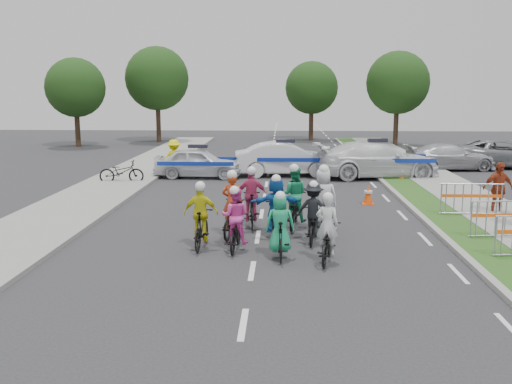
{
  "coord_description": "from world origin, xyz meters",
  "views": [
    {
      "loc": [
        0.65,
        -12.37,
        4.04
      ],
      "look_at": [
        -0.09,
        3.99,
        1.1
      ],
      "focal_mm": 40.0,
      "sensor_mm": 36.0,
      "label": 1
    }
  ],
  "objects_px": {
    "cone_0": "(368,195)",
    "tree_4": "(312,88)",
    "rider_8": "(294,204)",
    "barrier_2": "(471,201)",
    "rider_0": "(327,239)",
    "rider_7": "(323,206)",
    "civilian_sedan": "(450,157)",
    "spectator_2": "(498,189)",
    "police_car_1": "(285,159)",
    "rider_6": "(233,214)",
    "police_car_0": "(198,163)",
    "rider_1": "(280,232)",
    "parked_bike": "(121,172)",
    "rider_5": "(276,211)",
    "cone_1": "(401,173)",
    "tree_3": "(157,79)",
    "tree_0": "(75,88)",
    "rider_4": "(313,218)",
    "marshal_hiviz": "(174,159)",
    "tree_1": "(398,83)",
    "police_car_2": "(377,160)",
    "rider_2": "(235,226)",
    "civilian_suv": "(504,154)",
    "barrier_1": "(505,221)",
    "rider_9": "(252,203)"
  },
  "relations": [
    {
      "from": "marshal_hiviz",
      "to": "rider_1",
      "type": "bearing_deg",
      "value": 111.51
    },
    {
      "from": "cone_1",
      "to": "spectator_2",
      "type": "bearing_deg",
      "value": -77.19
    },
    {
      "from": "civilian_sedan",
      "to": "police_car_0",
      "type": "bearing_deg",
      "value": 98.77
    },
    {
      "from": "police_car_1",
      "to": "cone_1",
      "type": "height_order",
      "value": "police_car_1"
    },
    {
      "from": "cone_1",
      "to": "police_car_1",
      "type": "bearing_deg",
      "value": 166.76
    },
    {
      "from": "civilian_suv",
      "to": "spectator_2",
      "type": "height_order",
      "value": "spectator_2"
    },
    {
      "from": "police_car_2",
      "to": "barrier_1",
      "type": "distance_m",
      "value": 11.36
    },
    {
      "from": "rider_5",
      "to": "cone_1",
      "type": "distance_m",
      "value": 11.76
    },
    {
      "from": "rider_1",
      "to": "barrier_2",
      "type": "relative_size",
      "value": 0.84
    },
    {
      "from": "rider_2",
      "to": "barrier_1",
      "type": "height_order",
      "value": "rider_2"
    },
    {
      "from": "cone_0",
      "to": "tree_4",
      "type": "bearing_deg",
      "value": 91.65
    },
    {
      "from": "police_car_0",
      "to": "tree_0",
      "type": "bearing_deg",
      "value": 38.55
    },
    {
      "from": "rider_7",
      "to": "cone_1",
      "type": "distance_m",
      "value": 10.57
    },
    {
      "from": "rider_2",
      "to": "police_car_0",
      "type": "relative_size",
      "value": 0.41
    },
    {
      "from": "rider_1",
      "to": "parked_bike",
      "type": "bearing_deg",
      "value": -60.02
    },
    {
      "from": "civilian_suv",
      "to": "tree_1",
      "type": "height_order",
      "value": "tree_1"
    },
    {
      "from": "barrier_1",
      "to": "tree_3",
      "type": "height_order",
      "value": "tree_3"
    },
    {
      "from": "spectator_2",
      "to": "tree_1",
      "type": "height_order",
      "value": "tree_1"
    },
    {
      "from": "rider_2",
      "to": "rider_4",
      "type": "relative_size",
      "value": 0.98
    },
    {
      "from": "rider_2",
      "to": "tree_4",
      "type": "distance_m",
      "value": 32.68
    },
    {
      "from": "barrier_1",
      "to": "cone_0",
      "type": "bearing_deg",
      "value": 121.03
    },
    {
      "from": "rider_5",
      "to": "rider_8",
      "type": "bearing_deg",
      "value": -121.03
    },
    {
      "from": "parked_bike",
      "to": "tree_0",
      "type": "xyz_separation_m",
      "value": [
        -7.65,
        15.98,
        3.68
      ]
    },
    {
      "from": "cone_1",
      "to": "rider_1",
      "type": "bearing_deg",
      "value": -113.75
    },
    {
      "from": "tree_3",
      "to": "police_car_0",
      "type": "bearing_deg",
      "value": -72.37
    },
    {
      "from": "rider_8",
      "to": "barrier_2",
      "type": "relative_size",
      "value": 0.97
    },
    {
      "from": "police_car_1",
      "to": "tree_3",
      "type": "height_order",
      "value": "tree_3"
    },
    {
      "from": "cone_0",
      "to": "barrier_2",
      "type": "bearing_deg",
      "value": -35.16
    },
    {
      "from": "civilian_suv",
      "to": "cone_0",
      "type": "relative_size",
      "value": 7.54
    },
    {
      "from": "police_car_0",
      "to": "tree_3",
      "type": "height_order",
      "value": "tree_3"
    },
    {
      "from": "rider_8",
      "to": "rider_6",
      "type": "bearing_deg",
      "value": 40.72
    },
    {
      "from": "parked_bike",
      "to": "marshal_hiviz",
      "type": "bearing_deg",
      "value": -55.08
    },
    {
      "from": "police_car_1",
      "to": "rider_0",
      "type": "bearing_deg",
      "value": 177.58
    },
    {
      "from": "barrier_2",
      "to": "rider_0",
      "type": "bearing_deg",
      "value": -135.08
    },
    {
      "from": "tree_4",
      "to": "police_car_1",
      "type": "bearing_deg",
      "value": -96.39
    },
    {
      "from": "tree_0",
      "to": "rider_5",
      "type": "bearing_deg",
      "value": -59.86
    },
    {
      "from": "rider_6",
      "to": "rider_8",
      "type": "relative_size",
      "value": 1.0
    },
    {
      "from": "spectator_2",
      "to": "police_car_1",
      "type": "bearing_deg",
      "value": 121.74
    },
    {
      "from": "rider_7",
      "to": "civilian_sedan",
      "type": "relative_size",
      "value": 0.43
    },
    {
      "from": "rider_1",
      "to": "marshal_hiviz",
      "type": "bearing_deg",
      "value": -71.11
    },
    {
      "from": "rider_1",
      "to": "cone_0",
      "type": "xyz_separation_m",
      "value": [
        3.13,
        6.79,
        -0.32
      ]
    },
    {
      "from": "civilian_sedan",
      "to": "rider_0",
      "type": "bearing_deg",
      "value": 149.79
    },
    {
      "from": "rider_6",
      "to": "tree_4",
      "type": "bearing_deg",
      "value": -86.98
    },
    {
      "from": "police_car_2",
      "to": "tree_3",
      "type": "distance_m",
      "value": 23.08
    },
    {
      "from": "rider_4",
      "to": "marshal_hiviz",
      "type": "relative_size",
      "value": 0.97
    },
    {
      "from": "rider_8",
      "to": "parked_bike",
      "type": "height_order",
      "value": "rider_8"
    },
    {
      "from": "rider_0",
      "to": "rider_8",
      "type": "height_order",
      "value": "rider_8"
    },
    {
      "from": "police_car_0",
      "to": "cone_0",
      "type": "relative_size",
      "value": 5.82
    },
    {
      "from": "rider_9",
      "to": "tree_4",
      "type": "xyz_separation_m",
      "value": [
        3.23,
        29.75,
        3.48
      ]
    },
    {
      "from": "police_car_1",
      "to": "barrier_2",
      "type": "bearing_deg",
      "value": -152.64
    }
  ]
}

